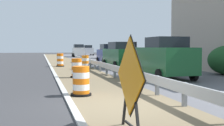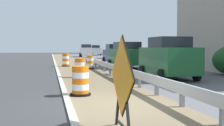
{
  "view_description": "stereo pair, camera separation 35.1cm",
  "coord_description": "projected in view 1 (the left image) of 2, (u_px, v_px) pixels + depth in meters",
  "views": [
    {
      "loc": [
        -2.17,
        -8.21,
        1.72
      ],
      "look_at": [
        0.48,
        2.45,
        1.11
      ],
      "focal_mm": 46.52,
      "sensor_mm": 36.0,
      "label": 1
    },
    {
      "loc": [
        -1.82,
        -8.29,
        1.72
      ],
      "look_at": [
        0.48,
        2.45,
        1.11
      ],
      "focal_mm": 46.52,
      "sensor_mm": 36.0,
      "label": 2
    }
  ],
  "objects": [
    {
      "name": "car_lead_far_lane",
      "position": [
        78.0,
        51.0,
        49.96
      ],
      "size": [
        2.07,
        4.66,
        2.15
      ],
      "rotation": [
        0.0,
        0.0,
        1.55
      ],
      "color": "silver",
      "rests_on": "ground"
    },
    {
      "name": "car_distant_a",
      "position": [
        120.0,
        52.0,
        35.37
      ],
      "size": [
        1.96,
        4.27,
        2.17
      ],
      "rotation": [
        0.0,
        0.0,
        -1.58
      ],
      "color": "#195128",
      "rests_on": "ground"
    },
    {
      "name": "traffic_barrel_close",
      "position": [
        77.0,
        69.0,
        16.22
      ],
      "size": [
        0.71,
        0.71,
        1.07
      ],
      "color": "orange",
      "rests_on": "ground"
    },
    {
      "name": "warning_sign_diamond",
      "position": [
        130.0,
        80.0,
        5.87
      ],
      "size": [
        0.09,
        1.69,
        1.99
      ],
      "rotation": [
        0.0,
        0.0,
        3.16
      ],
      "color": "black",
      "rests_on": "ground"
    },
    {
      "name": "car_trailing_near_lane",
      "position": [
        88.0,
        50.0,
        59.03
      ],
      "size": [
        1.98,
        4.54,
        2.07
      ],
      "rotation": [
        0.0,
        0.0,
        -1.58
      ],
      "color": "silver",
      "rests_on": "ground"
    },
    {
      "name": "ground_plane",
      "position": [
        116.0,
        105.0,
        8.57
      ],
      "size": [
        160.0,
        160.0,
        0.0
      ],
      "primitive_type": "plane",
      "color": "#333335"
    },
    {
      "name": "traffic_barrel_nearest",
      "position": [
        81.0,
        82.0,
        10.21
      ],
      "size": [
        0.73,
        0.73,
        1.04
      ],
      "color": "orange",
      "rests_on": "ground"
    },
    {
      "name": "median_dirt_strip",
      "position": [
        130.0,
        104.0,
        8.68
      ],
      "size": [
        3.24,
        120.0,
        0.01
      ],
      "primitive_type": "cube",
      "color": "#706047",
      "rests_on": "ground"
    },
    {
      "name": "car_mid_far_lane",
      "position": [
        107.0,
        52.0,
        43.8
      ],
      "size": [
        2.01,
        4.38,
        1.92
      ],
      "rotation": [
        0.0,
        0.0,
        -1.55
      ],
      "color": "maroon",
      "rests_on": "ground"
    },
    {
      "name": "car_distant_b",
      "position": [
        109.0,
        54.0,
        29.17
      ],
      "size": [
        1.97,
        4.15,
        2.0
      ],
      "rotation": [
        0.0,
        0.0,
        1.58
      ],
      "color": "navy",
      "rests_on": "ground"
    },
    {
      "name": "car_lead_near_lane",
      "position": [
        121.0,
        55.0,
        23.65
      ],
      "size": [
        2.28,
        4.86,
        2.12
      ],
      "rotation": [
        0.0,
        0.0,
        1.61
      ],
      "color": "#195128",
      "rests_on": "ground"
    },
    {
      "name": "traffic_barrel_mid",
      "position": [
        85.0,
        63.0,
        22.45
      ],
      "size": [
        0.66,
        0.66,
        1.06
      ],
      "color": "orange",
      "rests_on": "ground"
    },
    {
      "name": "guardrail_median",
      "position": [
        182.0,
        89.0,
        8.35
      ],
      "size": [
        0.18,
        50.44,
        0.71
      ],
      "color": "#ADB2B7",
      "rests_on": "ground"
    },
    {
      "name": "car_trailing_far_lane",
      "position": [
        165.0,
        58.0,
        15.77
      ],
      "size": [
        2.18,
        4.29,
        2.25
      ],
      "rotation": [
        0.0,
        0.0,
        1.59
      ],
      "color": "#195128",
      "rests_on": "ground"
    },
    {
      "name": "curb_near_edge",
      "position": [
        72.0,
        107.0,
        8.26
      ],
      "size": [
        0.2,
        120.0,
        0.11
      ],
      "primitive_type": "cube",
      "color": "#ADADA8",
      "rests_on": "ground"
    },
    {
      "name": "traffic_barrel_far",
      "position": [
        60.0,
        61.0,
        25.37
      ],
      "size": [
        0.71,
        0.71,
        1.15
      ],
      "color": "orange",
      "rests_on": "ground"
    }
  ]
}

